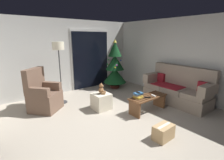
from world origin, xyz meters
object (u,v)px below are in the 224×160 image
(couch, at_px, (177,89))
(cell_phone, at_px, (138,92))
(floor_lamp, at_px, (59,52))
(teddy_bear_chestnut, at_px, (101,89))
(cardboard_box_taped_mid_floor, at_px, (163,132))
(armchair, at_px, (43,96))
(ottoman, at_px, (101,101))
(book_stack, at_px, (138,95))
(remote_black, at_px, (147,97))
(remote_white, at_px, (154,96))
(coffee_table, at_px, (148,101))
(christmas_tree, at_px, (115,67))

(couch, height_order, cell_phone, couch)
(floor_lamp, height_order, teddy_bear_chestnut, floor_lamp)
(cell_phone, relative_size, cardboard_box_taped_mid_floor, 0.35)
(armchair, bearing_deg, ottoman, -35.60)
(armchair, xyz_separation_m, cardboard_box_taped_mid_floor, (1.40, -2.78, -0.26))
(book_stack, bearing_deg, couch, -7.62)
(book_stack, distance_m, floor_lamp, 2.48)
(remote_black, xyz_separation_m, remote_white, (0.23, -0.01, 0.00))
(armchair, bearing_deg, cell_phone, -42.59)
(remote_black, relative_size, floor_lamp, 0.09)
(remote_white, height_order, cardboard_box_taped_mid_floor, remote_white)
(couch, xyz_separation_m, remote_white, (-1.06, 0.04, 0.03))
(remote_white, bearing_deg, floor_lamp, -38.17)
(cardboard_box_taped_mid_floor, bearing_deg, remote_white, 47.61)
(coffee_table, bearing_deg, cardboard_box_taped_mid_floor, -125.82)
(armchair, xyz_separation_m, teddy_bear_chestnut, (1.26, -0.90, 0.16))
(couch, xyz_separation_m, remote_black, (-1.29, 0.05, 0.03))
(floor_lamp, distance_m, ottoman, 1.82)
(couch, relative_size, remote_black, 12.47)
(remote_white, distance_m, book_stack, 0.45)
(remote_white, bearing_deg, remote_black, 9.78)
(coffee_table, xyz_separation_m, floor_lamp, (-1.54, 1.97, 1.23))
(christmas_tree, height_order, floor_lamp, christmas_tree)
(remote_black, bearing_deg, ottoman, 72.14)
(coffee_table, xyz_separation_m, remote_black, (-0.10, -0.06, 0.15))
(floor_lamp, bearing_deg, remote_white, -50.71)
(remote_black, relative_size, teddy_bear_chestnut, 0.55)
(couch, height_order, teddy_bear_chestnut, couch)
(couch, bearing_deg, coffee_table, 174.46)
(couch, xyz_separation_m, cell_phone, (-1.48, 0.20, 0.16))
(coffee_table, height_order, armchair, armchair)
(book_stack, distance_m, cell_phone, 0.08)
(remote_black, xyz_separation_m, christmas_tree, (0.75, 2.25, 0.39))
(floor_lamp, bearing_deg, armchair, -161.02)
(coffee_table, xyz_separation_m, cardboard_box_taped_mid_floor, (-0.73, -1.01, -0.13))
(teddy_bear_chestnut, distance_m, cardboard_box_taped_mid_floor, 1.93)
(cardboard_box_taped_mid_floor, bearing_deg, cell_phone, 68.49)
(remote_white, height_order, ottoman, remote_white)
(couch, height_order, ottoman, couch)
(cardboard_box_taped_mid_floor, bearing_deg, floor_lamp, 105.24)
(christmas_tree, bearing_deg, remote_white, -103.08)
(book_stack, relative_size, armchair, 0.22)
(ottoman, bearing_deg, book_stack, -53.26)
(cardboard_box_taped_mid_floor, bearing_deg, christmas_tree, 66.62)
(book_stack, distance_m, christmas_tree, 2.33)
(couch, height_order, cardboard_box_taped_mid_floor, couch)
(book_stack, xyz_separation_m, cell_phone, (-0.01, 0.00, 0.08))
(couch, distance_m, teddy_bear_chestnut, 2.28)
(couch, xyz_separation_m, coffee_table, (-1.18, 0.11, -0.12))
(couch, distance_m, remote_white, 1.06)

